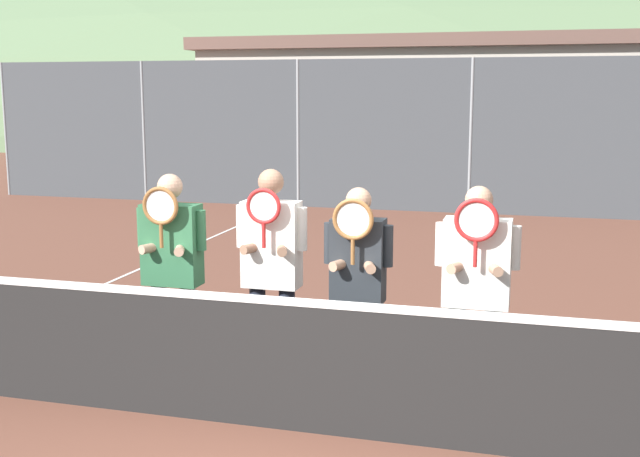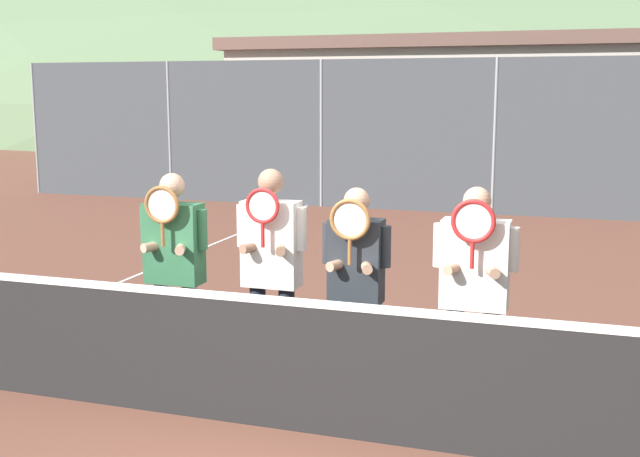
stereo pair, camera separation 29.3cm
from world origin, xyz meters
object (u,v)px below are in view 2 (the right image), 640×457
object	(u,v)px
car_far_left	(237,149)
player_leftmost	(174,259)
player_center_left	(271,262)
car_left_of_center	(437,153)
player_rightmost	(474,281)
player_center_right	(356,280)

from	to	relation	value
car_far_left	player_leftmost	bearing A→B (deg)	-67.95
player_leftmost	player_center_left	distance (m)	0.85
car_left_of_center	player_leftmost	bearing A→B (deg)	-89.01
car_far_left	car_left_of_center	size ratio (longest dim) A/B	1.02
car_left_of_center	player_rightmost	bearing A→B (deg)	-78.72
player_rightmost	car_far_left	xyz separation A→B (m)	(-7.75, 13.02, -0.10)
player_center_left	car_left_of_center	xyz separation A→B (m)	(-1.09, 13.52, -0.15)
player_center_right	player_rightmost	world-z (taller)	player_rightmost
car_left_of_center	car_far_left	bearing A→B (deg)	-174.13
player_rightmost	car_far_left	distance (m)	15.15
player_center_left	player_rightmost	bearing A→B (deg)	-0.53
player_center_right	car_left_of_center	world-z (taller)	car_left_of_center
player_center_left	car_left_of_center	size ratio (longest dim) A/B	0.43
player_center_left	car_left_of_center	distance (m)	13.57
player_leftmost	car_left_of_center	size ratio (longest dim) A/B	0.41
player_leftmost	player_center_right	xyz separation A→B (m)	(1.58, -0.03, -0.05)
player_center_left	car_far_left	world-z (taller)	car_far_left
player_center_left	player_rightmost	world-z (taller)	player_center_left
player_rightmost	car_far_left	size ratio (longest dim) A/B	0.40
player_center_right	car_far_left	xyz separation A→B (m)	(-6.86, 13.08, -0.06)
car_far_left	player_center_left	bearing A→B (deg)	-64.74
player_center_left	player_rightmost	distance (m)	1.62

